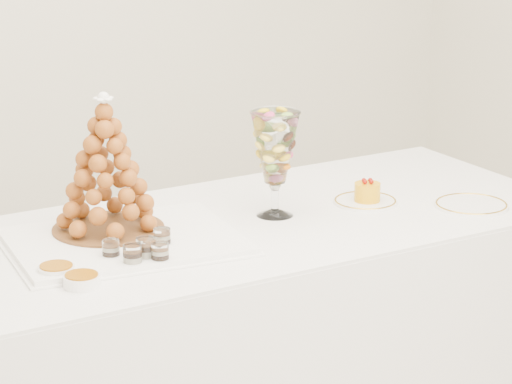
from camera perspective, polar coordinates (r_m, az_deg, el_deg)
buffet_table at (r=3.78m, az=-1.59°, el=-7.67°), size 2.24×0.97×0.84m
lace_tray at (r=3.48m, az=-6.20°, el=-2.34°), size 0.71×0.57×0.02m
macaron_vase at (r=3.67m, az=0.91°, el=2.04°), size 0.15×0.15×0.33m
cake_plate at (r=3.86m, az=5.16°, el=-0.45°), size 0.20×0.20×0.01m
spare_plate at (r=3.87m, az=10.10°, el=-0.61°), size 0.23×0.23×0.01m
verrine_a at (r=3.35m, az=-6.84°, el=-2.79°), size 0.05×0.05×0.07m
verrine_b at (r=3.33m, az=-5.19°, el=-2.77°), size 0.06×0.06×0.07m
verrine_c at (r=3.43m, az=-4.44°, el=-2.24°), size 0.05×0.05×0.06m
verrine_d at (r=3.29m, az=-5.83°, el=-3.07°), size 0.06×0.06×0.07m
verrine_e at (r=3.31m, az=-4.53°, el=-2.96°), size 0.06×0.06×0.07m
ramekin_back at (r=3.27m, az=-9.38°, el=-3.72°), size 0.10×0.10×0.03m
ramekin_front at (r=3.19m, az=-8.21°, el=-4.16°), size 0.10×0.10×0.03m
croquembouche at (r=3.50m, az=-7.08°, el=1.32°), size 0.34×0.34×0.41m
mousse_cake at (r=3.85m, az=5.26°, el=0.02°), size 0.08×0.08×0.07m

